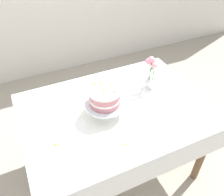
# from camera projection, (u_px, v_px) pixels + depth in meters

# --- Properties ---
(ground_plane) EXTENTS (12.00, 12.00, 0.00)m
(ground_plane) POSITION_uv_depth(u_px,v_px,m) (116.00, 166.00, 2.22)
(ground_plane) COLOR #9E9384
(dining_table) EXTENTS (1.40, 1.00, 0.74)m
(dining_table) POSITION_uv_depth(u_px,v_px,m) (118.00, 119.00, 1.78)
(dining_table) COLOR white
(dining_table) RESTS_ON ground
(linen_napkin) EXTENTS (0.33, 0.33, 0.00)m
(linen_napkin) POSITION_uv_depth(u_px,v_px,m) (105.00, 113.00, 1.70)
(linen_napkin) COLOR white
(linen_napkin) RESTS_ON dining_table
(cake_stand) EXTENTS (0.29, 0.29, 0.10)m
(cake_stand) POSITION_uv_depth(u_px,v_px,m) (105.00, 105.00, 1.65)
(cake_stand) COLOR silver
(cake_stand) RESTS_ON linen_napkin
(layer_cake) EXTENTS (0.22, 0.22, 0.13)m
(layer_cake) POSITION_uv_depth(u_px,v_px,m) (105.00, 96.00, 1.59)
(layer_cake) COLOR #CC7A84
(layer_cake) RESTS_ON cake_stand
(flower_vase) EXTENTS (0.11, 0.11, 0.31)m
(flower_vase) POSITION_uv_depth(u_px,v_px,m) (151.00, 73.00, 1.84)
(flower_vase) COLOR silver
(flower_vase) RESTS_ON dining_table
(loose_petal_0) EXTENTS (0.04, 0.02, 0.01)m
(loose_petal_0) POSITION_uv_depth(u_px,v_px,m) (55.00, 145.00, 1.48)
(loose_petal_0) COLOR orange
(loose_petal_0) RESTS_ON dining_table
(loose_petal_1) EXTENTS (0.03, 0.03, 0.00)m
(loose_petal_1) POSITION_uv_depth(u_px,v_px,m) (125.00, 144.00, 1.48)
(loose_petal_1) COLOR yellow
(loose_petal_1) RESTS_ON dining_table
(loose_petal_2) EXTENTS (0.04, 0.04, 0.00)m
(loose_petal_2) POSITION_uv_depth(u_px,v_px,m) (121.00, 132.00, 1.56)
(loose_petal_2) COLOR pink
(loose_petal_2) RESTS_ON dining_table
(loose_petal_3) EXTENTS (0.04, 0.03, 0.00)m
(loose_petal_3) POSITION_uv_depth(u_px,v_px,m) (176.00, 106.00, 1.76)
(loose_petal_3) COLOR #E56B51
(loose_petal_3) RESTS_ON dining_table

